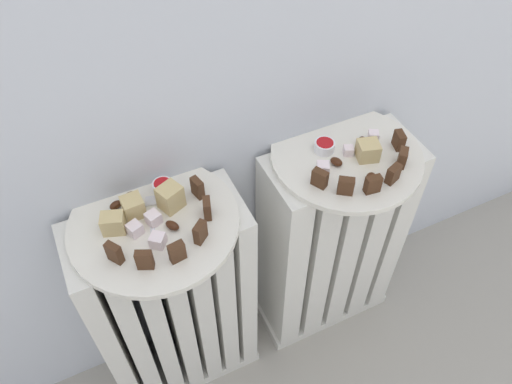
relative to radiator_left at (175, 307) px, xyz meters
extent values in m
cube|color=silver|center=(0.00, 0.00, -0.28)|extent=(0.35, 0.16, 0.03)
cube|color=silver|center=(-0.15, 0.00, 0.02)|extent=(0.04, 0.16, 0.56)
cube|color=silver|center=(-0.10, 0.00, 0.02)|extent=(0.04, 0.16, 0.56)
cube|color=silver|center=(-0.05, 0.00, 0.02)|extent=(0.04, 0.16, 0.56)
cube|color=silver|center=(0.00, 0.00, 0.02)|extent=(0.04, 0.16, 0.56)
cube|color=silver|center=(0.05, 0.00, 0.02)|extent=(0.04, 0.16, 0.56)
cube|color=silver|center=(0.10, 0.00, 0.02)|extent=(0.04, 0.16, 0.56)
cube|color=silver|center=(0.15, 0.00, 0.02)|extent=(0.04, 0.16, 0.56)
cube|color=silver|center=(0.41, 0.00, -0.28)|extent=(0.35, 0.16, 0.03)
cube|color=silver|center=(0.27, 0.00, 0.02)|extent=(0.05, 0.16, 0.56)
cube|color=silver|center=(0.34, 0.00, 0.02)|extent=(0.05, 0.16, 0.56)
cube|color=silver|center=(0.41, 0.00, 0.02)|extent=(0.05, 0.16, 0.56)
cube|color=silver|center=(0.48, 0.00, 0.02)|extent=(0.05, 0.16, 0.56)
cube|color=silver|center=(0.55, 0.00, 0.02)|extent=(0.05, 0.16, 0.56)
cylinder|color=silver|center=(0.00, 0.00, 0.31)|extent=(0.31, 0.31, 0.01)
cylinder|color=silver|center=(0.41, 0.00, 0.31)|extent=(0.31, 0.31, 0.01)
cube|color=#472B19|center=(-0.08, -0.05, 0.33)|extent=(0.03, 0.03, 0.04)
cube|color=#472B19|center=(-0.04, -0.09, 0.33)|extent=(0.03, 0.02, 0.04)
cube|color=#472B19|center=(0.01, -0.10, 0.33)|extent=(0.03, 0.02, 0.04)
cube|color=#472B19|center=(0.06, -0.08, 0.33)|extent=(0.03, 0.03, 0.04)
cube|color=#472B19|center=(0.09, -0.03, 0.33)|extent=(0.02, 0.03, 0.04)
cube|color=#472B19|center=(0.09, 0.02, 0.33)|extent=(0.02, 0.03, 0.04)
cube|color=tan|center=(-0.03, 0.03, 0.33)|extent=(0.04, 0.04, 0.04)
cube|color=tan|center=(-0.07, 0.01, 0.33)|extent=(0.05, 0.04, 0.04)
cube|color=tan|center=(0.04, 0.02, 0.34)|extent=(0.05, 0.05, 0.05)
cube|color=white|center=(0.00, 0.00, 0.32)|extent=(0.03, 0.03, 0.02)
cube|color=white|center=(-0.01, -0.05, 0.32)|extent=(0.03, 0.03, 0.02)
cube|color=white|center=(-0.04, -0.01, 0.32)|extent=(0.03, 0.03, 0.02)
ellipsoid|color=#3D1E0F|center=(0.03, -0.03, 0.32)|extent=(0.03, 0.03, 0.02)
ellipsoid|color=#3D1E0F|center=(-0.02, 0.07, 0.32)|extent=(0.03, 0.02, 0.02)
ellipsoid|color=#3D1E0F|center=(-0.05, 0.06, 0.32)|extent=(0.03, 0.02, 0.01)
cylinder|color=white|center=(0.04, 0.06, 0.32)|extent=(0.04, 0.04, 0.02)
cylinder|color=#B21419|center=(0.04, 0.06, 0.33)|extent=(0.03, 0.03, 0.01)
cube|color=#472B19|center=(0.31, -0.05, 0.33)|extent=(0.03, 0.03, 0.04)
cube|color=#472B19|center=(0.35, -0.09, 0.33)|extent=(0.03, 0.03, 0.04)
cube|color=#472B19|center=(0.39, -0.11, 0.33)|extent=(0.03, 0.02, 0.04)
cube|color=#472B19|center=(0.44, -0.10, 0.33)|extent=(0.03, 0.03, 0.04)
cube|color=#472B19|center=(0.49, -0.07, 0.33)|extent=(0.03, 0.03, 0.04)
cube|color=#472B19|center=(0.51, -0.03, 0.33)|extent=(0.02, 0.03, 0.04)
cube|color=tan|center=(0.44, -0.03, 0.33)|extent=(0.05, 0.05, 0.04)
cube|color=white|center=(0.33, -0.03, 0.32)|extent=(0.03, 0.03, 0.02)
cube|color=white|center=(0.48, 0.01, 0.32)|extent=(0.03, 0.03, 0.02)
cube|color=white|center=(0.41, 0.00, 0.32)|extent=(0.02, 0.02, 0.02)
ellipsoid|color=#3D1E0F|center=(0.45, 0.01, 0.32)|extent=(0.03, 0.03, 0.02)
ellipsoid|color=#3D1E0F|center=(0.37, -0.02, 0.32)|extent=(0.03, 0.03, 0.01)
ellipsoid|color=#3D1E0F|center=(0.41, -0.08, 0.32)|extent=(0.03, 0.03, 0.02)
cylinder|color=white|center=(0.37, 0.03, 0.32)|extent=(0.04, 0.04, 0.02)
cylinder|color=#B21419|center=(0.37, 0.03, 0.33)|extent=(0.03, 0.03, 0.01)
cube|color=silver|center=(0.00, 0.00, 0.31)|extent=(0.02, 0.06, 0.00)
cube|color=silver|center=(0.01, 0.05, 0.31)|extent=(0.02, 0.03, 0.00)
camera|label=1|loc=(-0.07, -0.58, 1.01)|focal=35.00mm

